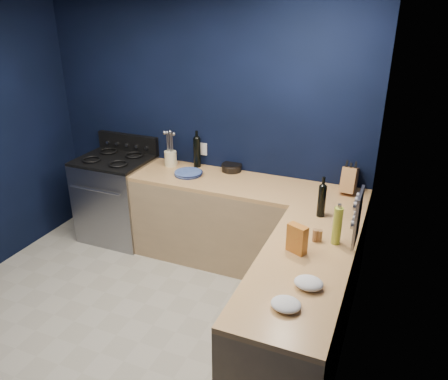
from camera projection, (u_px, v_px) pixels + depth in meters
The scene contains 26 objects.
floor at pixel (117, 336), 3.67m from camera, with size 3.50×3.50×0.02m, color #AAA595.
wall_back at pixel (203, 128), 4.62m from camera, with size 3.50×0.02×2.60m, color black.
wall_right at pixel (352, 241), 2.52m from camera, with size 0.02×3.50×2.60m, color black.
cab_back at pixel (245, 226), 4.49m from camera, with size 2.30×0.63×0.86m, color tan.
top_back at pixel (246, 185), 4.31m from camera, with size 2.30×0.63×0.04m, color #9C6835.
cab_right at pixel (298, 317), 3.23m from camera, with size 0.63×1.67×0.86m, color tan.
top_right at pixel (303, 265), 3.05m from camera, with size 0.63×1.67×0.04m, color #9C6835.
gas_range at pixel (118, 199), 5.01m from camera, with size 0.76×0.66×0.92m, color gray.
oven_door at pixel (100, 212), 4.74m from camera, with size 0.59×0.02×0.42m, color black.
cooktop at pixel (113, 160), 4.81m from camera, with size 0.76×0.66×0.03m, color black.
backguard at pixel (128, 143), 5.02m from camera, with size 0.76×0.06×0.20m, color black.
spice_panel at pixel (358, 218), 3.04m from camera, with size 0.02×0.28×0.38m, color gray.
wall_outlet at pixel (203, 149), 4.70m from camera, with size 0.09×0.02×0.13m, color white.
plate_stack at pixel (188, 173), 4.50m from camera, with size 0.28×0.28×0.03m, color #374FA0.
ramekin at pixel (173, 163), 4.78m from camera, with size 0.09×0.09×0.03m, color white.
utensil_crock at pixel (171, 158), 4.72m from camera, with size 0.13×0.13×0.16m, color #F3EFC5.
wine_bottle_back at pixel (197, 153), 4.66m from camera, with size 0.08×0.08×0.31m, color black.
lemon_basket at pixel (232, 167), 4.59m from camera, with size 0.20×0.20×0.08m, color black.
knife_block at pixel (349, 180), 4.08m from camera, with size 0.13×0.21×0.23m, color #9C6A39.
wine_bottle_right at pixel (322, 201), 3.62m from camera, with size 0.07×0.07×0.27m, color black.
oil_bottle at pixel (337, 226), 3.21m from camera, with size 0.07×0.07×0.29m, color #9DAA2F.
spice_jar_near at pixel (315, 235), 3.28m from camera, with size 0.04×0.04×0.10m, color olive.
spice_jar_far at pixel (319, 236), 3.29m from camera, with size 0.05×0.05×0.09m, color olive.
crouton_bag at pixel (297, 239), 3.12m from camera, with size 0.14×0.07×0.21m, color #AE1C11.
towel_front at pixel (309, 283), 2.77m from camera, with size 0.19×0.16×0.06m, color white.
towel_end at pixel (286, 304), 2.59m from camera, with size 0.18×0.16×0.05m, color white.
Camera 1 is at (1.93, -2.30, 2.59)m, focal length 35.53 mm.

